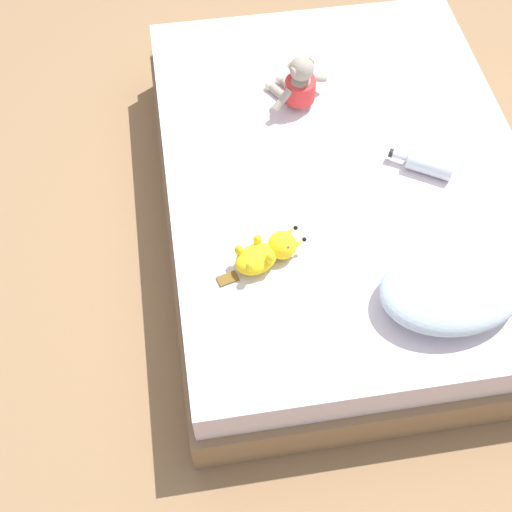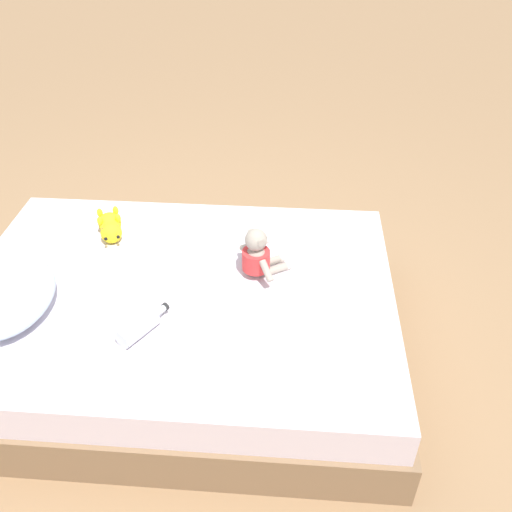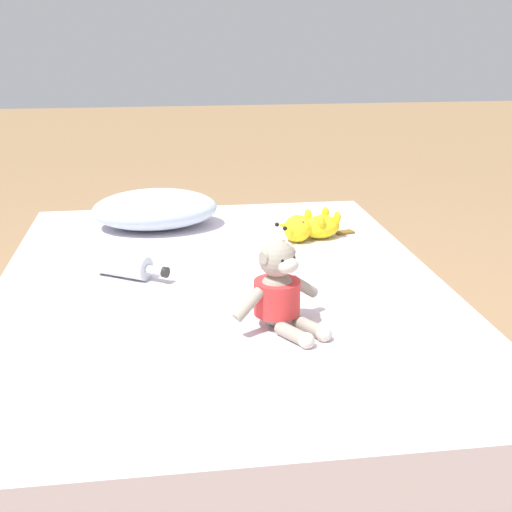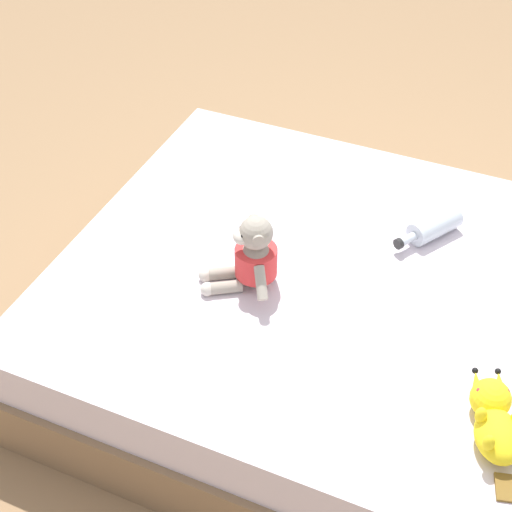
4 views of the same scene
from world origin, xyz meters
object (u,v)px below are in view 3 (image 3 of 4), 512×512
pillow (155,209)px  plush_monkey (280,292)px  bed (222,338)px  glass_bottle (126,266)px  plush_yellow_creature (311,227)px

pillow → plush_monkey: 1.03m
bed → pillow: pillow is taller
pillow → glass_bottle: (-0.09, -0.55, -0.03)m
pillow → plush_yellow_creature: size_ratio=1.57×
plush_yellow_creature → plush_monkey: bearing=-108.5°
bed → glass_bottle: size_ratio=8.13×
plush_monkey → glass_bottle: size_ratio=1.10×
glass_bottle → bed: bearing=-17.0°
plush_monkey → glass_bottle: 0.60m
pillow → plush_yellow_creature: 0.62m
bed → plush_monkey: (0.12, -0.34, 0.29)m
bed → plush_monkey: 0.46m
pillow → glass_bottle: pillow is taller
plush_monkey → plush_yellow_creature: (0.25, 0.73, -0.05)m
plush_monkey → plush_yellow_creature: 0.78m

